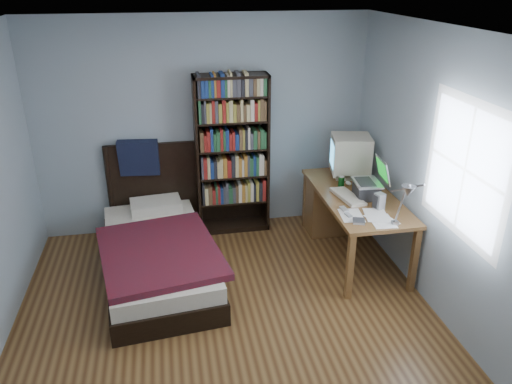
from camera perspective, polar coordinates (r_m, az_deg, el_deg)
room at (r=3.86m, az=-2.86°, el=-1.21°), size 4.20×4.24×2.50m
desk at (r=5.89m, az=9.60°, el=-1.28°), size 0.75×1.63×0.73m
crt_monitor at (r=5.72m, az=10.63°, el=4.30°), size 0.51×0.47×0.50m
laptop at (r=5.30m, az=12.70°, el=0.59°), size 0.36×0.36×0.41m
desk_lamp at (r=4.30m, az=16.83°, el=-0.29°), size 0.22×0.49×0.58m
keyboard at (r=5.27m, az=10.44°, el=-0.53°), size 0.26×0.49×0.05m
speaker at (r=5.06m, az=13.92°, el=-1.04°), size 0.11×0.11×0.17m
soda_can at (r=5.51m, az=9.72°, el=1.14°), size 0.07×0.07×0.12m
mouse at (r=5.61m, az=10.50°, el=1.01°), size 0.06×0.10×0.03m
phone_silver at (r=5.00m, az=10.01°, el=-1.93°), size 0.07×0.12×0.02m
phone_grey at (r=4.89m, az=10.51°, el=-2.59°), size 0.06×0.09×0.02m
external_drive at (r=4.78m, az=11.66°, el=-3.29°), size 0.14×0.14×0.02m
bookshelf at (r=5.79m, az=-2.75°, el=4.18°), size 0.84×0.30×1.87m
bed at (r=5.30m, az=-11.19°, el=-6.40°), size 1.30×2.15×1.16m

